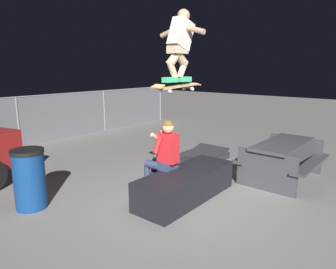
% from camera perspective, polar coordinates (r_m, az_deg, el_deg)
% --- Properties ---
extents(ground_plane, '(40.00, 40.00, 0.00)m').
position_cam_1_polar(ground_plane, '(5.19, 3.23, -12.46)').
color(ground_plane, slate).
extents(ledge_box_main, '(1.98, 0.72, 0.48)m').
position_cam_1_polar(ledge_box_main, '(5.25, 3.32, -9.27)').
color(ledge_box_main, black).
rests_on(ledge_box_main, ground).
extents(person_sitting_on_ledge, '(0.59, 0.75, 1.32)m').
position_cam_1_polar(person_sitting_on_ledge, '(5.26, -0.90, -3.59)').
color(person_sitting_on_ledge, '#2D3856').
rests_on(person_sitting_on_ledge, ground).
extents(skateboard, '(1.03, 0.25, 0.13)m').
position_cam_1_polar(skateboard, '(4.99, 1.73, 8.87)').
color(skateboard, '#AD8451').
extents(skater_airborne, '(0.62, 0.89, 1.12)m').
position_cam_1_polar(skater_airborne, '(5.03, 2.22, 16.73)').
color(skater_airborne, '#2D9E66').
extents(kicker_ramp, '(1.14, 0.91, 0.33)m').
position_cam_1_polar(kicker_ramp, '(7.49, 6.44, -4.20)').
color(kicker_ramp, '#28282D').
rests_on(kicker_ramp, ground).
extents(picnic_table_back, '(1.71, 1.36, 0.75)m').
position_cam_1_polar(picnic_table_back, '(6.45, 20.42, -3.53)').
color(picnic_table_back, '#38383D').
rests_on(picnic_table_back, ground).
extents(trash_bin, '(0.50, 0.50, 0.95)m').
position_cam_1_polar(trash_bin, '(5.29, -24.32, -7.50)').
color(trash_bin, navy).
rests_on(trash_bin, ground).
extents(fence_back, '(12.05, 0.05, 1.41)m').
position_cam_1_polar(fence_back, '(9.41, -26.07, 2.35)').
color(fence_back, slate).
rests_on(fence_back, ground).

